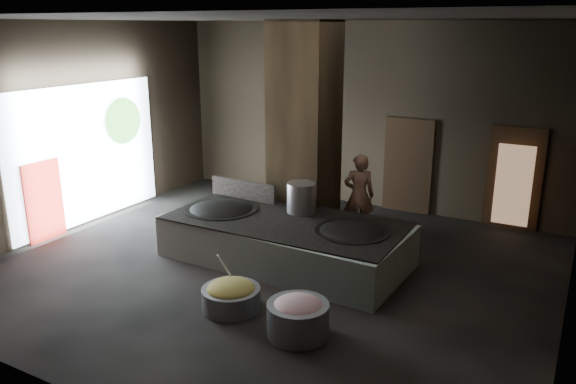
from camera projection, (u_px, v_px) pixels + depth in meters
The scene contains 27 objects.
floor at pixel (272, 268), 10.66m from camera, with size 10.00×9.00×0.10m, color black.
ceiling at pixel (269, 15), 9.35m from camera, with size 10.00×9.00×0.10m, color black.
back_wall at pixel (365, 116), 13.82m from camera, with size 10.00×0.10×4.50m, color black.
front_wall at pixel (61, 227), 6.18m from camera, with size 10.00×0.10×4.50m, color black.
left_wall at pixel (73, 126), 12.34m from camera, with size 0.10×9.00×4.50m, color black.
pillar at pixel (304, 132), 11.73m from camera, with size 1.20×1.20×4.50m, color black.
hearth_platform at pixel (285, 241), 10.81m from camera, with size 4.61×2.20×0.80m, color silver.
platform_cap at pixel (285, 220), 10.69m from camera, with size 4.51×2.16×0.03m, color black.
wok_left at pixel (222, 213), 11.34m from camera, with size 1.45×1.45×0.40m, color black.
wok_left_rim at pixel (221, 209), 11.32m from camera, with size 1.48×1.48×0.05m, color black.
wok_right at pixel (352, 235), 10.12m from camera, with size 1.35×1.35×0.38m, color black.
wok_right_rim at pixel (352, 231), 10.10m from camera, with size 1.38×1.38×0.05m, color black.
stock_pot at pixel (301, 198), 11.04m from camera, with size 0.56×0.56×0.60m, color silver.
splash_guard at pixel (243, 190), 11.93m from camera, with size 1.60×0.06×0.40m, color black.
cook at pixel (359, 195), 11.97m from camera, with size 0.66×0.42×1.80m, color #95654C.
veg_basin at pixel (231, 298), 9.02m from camera, with size 0.95×0.95×0.35m, color gray.
veg_fill at pixel (231, 288), 8.97m from camera, with size 0.78×0.78×0.24m, color #839E4C.
ladle at pixel (228, 271), 9.10m from camera, with size 0.03×0.03×0.75m, color silver.
meat_basin at pixel (298, 319), 8.22m from camera, with size 0.92×0.92×0.50m, color gray.
meat_fill at pixel (298, 307), 8.16m from camera, with size 0.76×0.76×0.29m, color #CA7983.
doorway_near at pixel (408, 167), 13.51m from camera, with size 1.18×0.08×2.38m, color black.
doorway_near_glow at pixel (413, 169), 13.55m from camera, with size 0.76×0.04×1.80m, color #8C6647.
doorway_far at pixel (514, 180), 12.40m from camera, with size 1.18×0.08×2.38m, color black.
doorway_far_glow at pixel (513, 185), 12.17m from camera, with size 0.76×0.04×1.79m, color #8C6647.
left_opening at pixel (87, 154), 12.65m from camera, with size 0.04×4.20×3.10m, color white.
pavilion_sliver at pixel (44, 201), 11.74m from camera, with size 0.05×0.90×1.70m, color maroon.
tree_silhouette at pixel (123, 121), 13.35m from camera, with size 0.28×1.10×1.10m, color #194714.
Camera 1 is at (5.01, -8.43, 4.38)m, focal length 35.00 mm.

